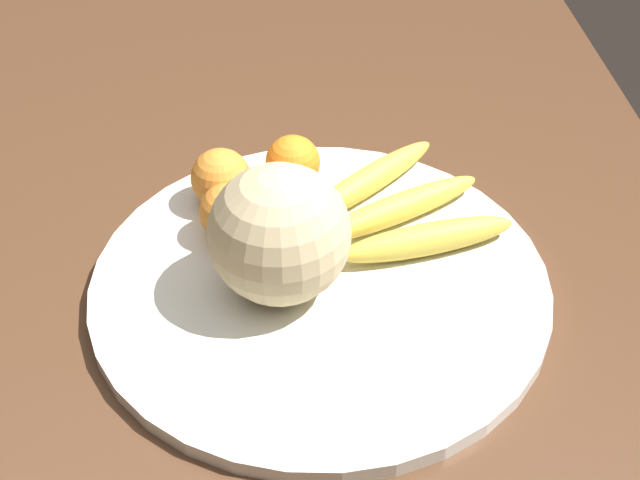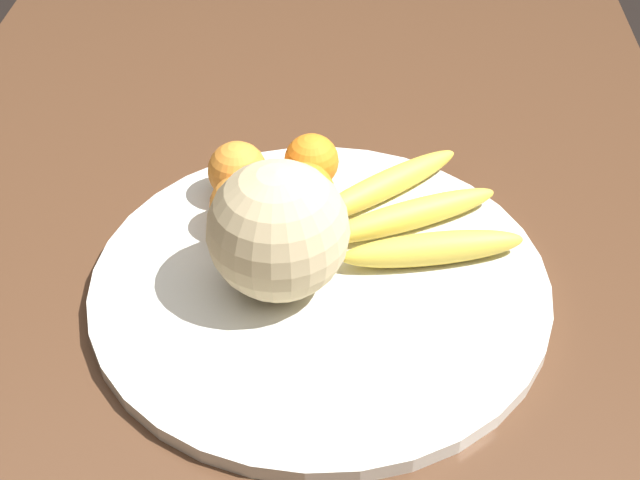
% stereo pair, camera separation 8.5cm
% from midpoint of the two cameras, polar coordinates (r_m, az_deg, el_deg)
% --- Properties ---
extents(kitchen_table, '(1.64, 0.93, 0.73)m').
position_cam_midpoint_polar(kitchen_table, '(0.93, -4.87, -8.59)').
color(kitchen_table, '#4C301E').
rests_on(kitchen_table, ground_plane).
extents(fruit_bowl, '(0.45, 0.45, 0.02)m').
position_cam_midpoint_polar(fruit_bowl, '(0.89, -2.74, -2.93)').
color(fruit_bowl, silver).
rests_on(fruit_bowl, kitchen_table).
extents(melon, '(0.14, 0.14, 0.14)m').
position_cam_midpoint_polar(melon, '(0.83, -5.23, 0.27)').
color(melon, '#C6B284').
rests_on(melon, fruit_bowl).
extents(banana_bunch, '(0.22, 0.23, 0.03)m').
position_cam_midpoint_polar(banana_bunch, '(0.93, 2.31, 1.80)').
color(banana_bunch, brown).
rests_on(banana_bunch, fruit_bowl).
extents(orange_front_left, '(0.07, 0.07, 0.07)m').
position_cam_midpoint_polar(orange_front_left, '(0.93, -4.39, 2.78)').
color(orange_front_left, orange).
rests_on(orange_front_left, fruit_bowl).
extents(orange_front_right, '(0.06, 0.06, 0.06)m').
position_cam_midpoint_polar(orange_front_right, '(0.96, -8.88, 3.84)').
color(orange_front_right, orange).
rests_on(orange_front_right, fruit_bowl).
extents(orange_mid_center, '(0.06, 0.06, 0.06)m').
position_cam_midpoint_polar(orange_mid_center, '(0.92, -8.51, 1.68)').
color(orange_mid_center, orange).
rests_on(orange_mid_center, fruit_bowl).
extents(orange_back_left, '(0.06, 0.06, 0.06)m').
position_cam_midpoint_polar(orange_back_left, '(0.98, -4.23, 4.89)').
color(orange_back_left, orange).
rests_on(orange_back_left, fruit_bowl).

